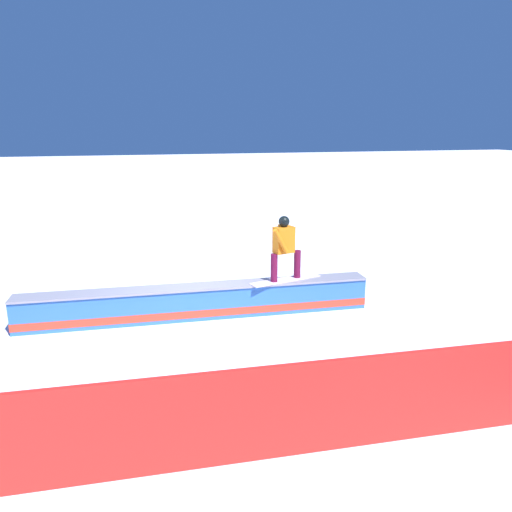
# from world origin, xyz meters

# --- Properties ---
(ground_plane) EXTENTS (120.00, 120.00, 0.00)m
(ground_plane) POSITION_xyz_m (0.00, 0.00, 0.00)
(ground_plane) COLOR white
(grind_box) EXTENTS (7.02, 0.95, 0.67)m
(grind_box) POSITION_xyz_m (0.00, 0.00, 0.31)
(grind_box) COLOR blue
(grind_box) RESTS_ON ground_plane
(snowboarder) EXTENTS (1.61, 0.67, 1.35)m
(snowboarder) POSITION_xyz_m (-1.76, 0.13, 1.39)
(snowboarder) COLOR silver
(snowboarder) RESTS_ON grind_box
(safety_fence) EXTENTS (13.89, 0.95, 1.17)m
(safety_fence) POSITION_xyz_m (0.00, 4.54, 0.59)
(safety_fence) COLOR red
(safety_fence) RESTS_ON ground_plane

